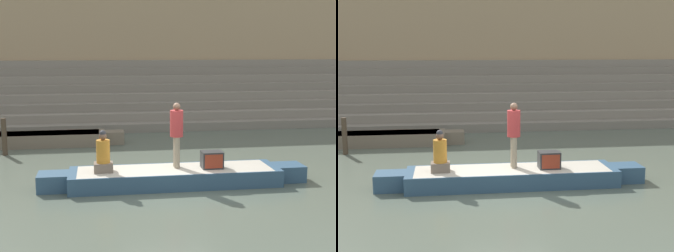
# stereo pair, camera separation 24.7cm
# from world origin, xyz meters

# --- Properties ---
(ground_plane) EXTENTS (120.00, 120.00, 0.00)m
(ground_plane) POSITION_xyz_m (0.00, 0.00, 0.00)
(ground_plane) COLOR #566051
(ghat_steps) EXTENTS (36.00, 5.03, 2.82)m
(ghat_steps) POSITION_xyz_m (0.00, 10.95, 1.00)
(ghat_steps) COLOR gray
(ghat_steps) RESTS_ON ground
(back_wall) EXTENTS (34.20, 1.28, 8.53)m
(back_wall) POSITION_xyz_m (0.00, 13.33, 4.24)
(back_wall) COLOR tan
(back_wall) RESTS_ON ground
(rowboat_main) EXTENTS (6.82, 1.40, 0.43)m
(rowboat_main) POSITION_xyz_m (0.16, 0.26, 0.23)
(rowboat_main) COLOR #33516B
(rowboat_main) RESTS_ON ground
(person_standing) EXTENTS (0.33, 0.33, 1.67)m
(person_standing) POSITION_xyz_m (0.22, 0.40, 1.39)
(person_standing) COLOR gray
(person_standing) RESTS_ON rowboat_main
(person_rowing) EXTENTS (0.47, 0.37, 1.05)m
(person_rowing) POSITION_xyz_m (-1.64, 0.22, 0.84)
(person_rowing) COLOR #756656
(person_rowing) RESTS_ON rowboat_main
(tv_set) EXTENTS (0.54, 0.42, 0.43)m
(tv_set) POSITION_xyz_m (1.11, 0.20, 0.64)
(tv_set) COLOR #2D2D2D
(tv_set) RESTS_ON rowboat_main
(moored_boat_shore) EXTENTS (6.37, 1.17, 0.45)m
(moored_boat_shore) POSITION_xyz_m (-4.02, 5.72, 0.24)
(moored_boat_shore) COLOR #756651
(moored_boat_shore) RESTS_ON ground
(mooring_post) EXTENTS (0.16, 0.16, 1.22)m
(mooring_post) POSITION_xyz_m (-4.77, 4.36, 0.61)
(mooring_post) COLOR #473828
(mooring_post) RESTS_ON ground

